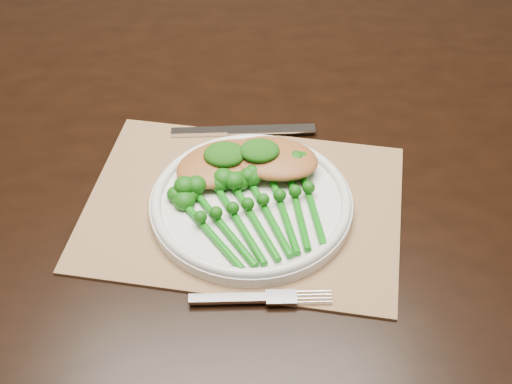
{
  "coord_description": "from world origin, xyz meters",
  "views": [
    {
      "loc": [
        0.03,
        -0.75,
        1.42
      ],
      "look_at": [
        0.05,
        -0.09,
        0.78
      ],
      "focal_mm": 50.0,
      "sensor_mm": 36.0,
      "label": 1
    }
  ],
  "objects_px": {
    "chicken_fillet_left": "(221,163)",
    "broccolini_bundle": "(262,218)",
    "placemat": "(243,206)",
    "dinner_plate": "(251,202)",
    "dining_table": "(230,290)"
  },
  "relations": [
    {
      "from": "placemat",
      "to": "broccolini_bundle",
      "type": "bearing_deg",
      "value": -51.01
    },
    {
      "from": "dinner_plate",
      "to": "broccolini_bundle",
      "type": "bearing_deg",
      "value": -71.39
    },
    {
      "from": "broccolini_bundle",
      "to": "dining_table",
      "type": "bearing_deg",
      "value": 84.46
    },
    {
      "from": "dining_table",
      "to": "dinner_plate",
      "type": "distance_m",
      "value": 0.42
    },
    {
      "from": "chicken_fillet_left",
      "to": "broccolini_bundle",
      "type": "bearing_deg",
      "value": -88.75
    },
    {
      "from": "dining_table",
      "to": "chicken_fillet_left",
      "type": "relative_size",
      "value": 12.71
    },
    {
      "from": "placemat",
      "to": "chicken_fillet_left",
      "type": "height_order",
      "value": "chicken_fillet_left"
    },
    {
      "from": "chicken_fillet_left",
      "to": "placemat",
      "type": "bearing_deg",
      "value": -88.38
    },
    {
      "from": "placemat",
      "to": "broccolini_bundle",
      "type": "xyz_separation_m",
      "value": [
        0.02,
        -0.04,
        0.02
      ]
    },
    {
      "from": "dining_table",
      "to": "chicken_fillet_left",
      "type": "xyz_separation_m",
      "value": [
        -0.0,
        -0.1,
        0.4
      ]
    },
    {
      "from": "dining_table",
      "to": "dinner_plate",
      "type": "xyz_separation_m",
      "value": [
        0.04,
        -0.16,
        0.39
      ]
    },
    {
      "from": "broccolini_bundle",
      "to": "dinner_plate",
      "type": "bearing_deg",
      "value": 89.37
    },
    {
      "from": "dining_table",
      "to": "chicken_fillet_left",
      "type": "bearing_deg",
      "value": -90.54
    },
    {
      "from": "chicken_fillet_left",
      "to": "broccolini_bundle",
      "type": "height_order",
      "value": "chicken_fillet_left"
    },
    {
      "from": "chicken_fillet_left",
      "to": "broccolini_bundle",
      "type": "relative_size",
      "value": 0.57
    }
  ]
}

